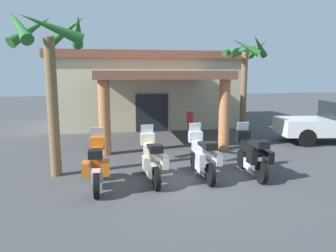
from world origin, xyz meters
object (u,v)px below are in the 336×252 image
object	(u,v)px
motorcycle_orange	(97,164)
motorcycle_black	(252,154)
motel_building	(146,88)
palm_tree_near_portico	(245,61)
palm_tree_roadside	(50,54)
motorcycle_silver	(203,156)
motorcycle_cream	(152,159)
pedestrian	(190,122)

from	to	relation	value
motorcycle_orange	motorcycle_black	bearing A→B (deg)	-86.67
motel_building	palm_tree_near_portico	world-z (taller)	palm_tree_near_portico
motorcycle_orange	motorcycle_black	world-z (taller)	same
motel_building	palm_tree_roadside	size ratio (longest dim) A/B	2.27
palm_tree_near_portico	motorcycle_silver	bearing A→B (deg)	-123.28
motorcycle_cream	motorcycle_silver	size ratio (longest dim) A/B	1.00
motel_building	pedestrian	distance (m)	6.35
palm_tree_near_portico	motorcycle_orange	bearing A→B (deg)	-137.59
motel_building	motorcycle_cream	distance (m)	11.47
motorcycle_orange	motorcycle_black	size ratio (longest dim) A/B	1.00
motorcycle_black	pedestrian	size ratio (longest dim) A/B	1.33
pedestrian	palm_tree_roadside	xyz separation A→B (m)	(-5.48, -4.00, 2.85)
motorcycle_black	palm_tree_near_portico	bearing A→B (deg)	-18.90
palm_tree_roadside	pedestrian	bearing A→B (deg)	36.09
pedestrian	palm_tree_near_portico	world-z (taller)	palm_tree_near_portico
motel_building	pedestrian	world-z (taller)	motel_building
motel_building	palm_tree_near_portico	size ratio (longest dim) A/B	2.29
pedestrian	palm_tree_near_portico	xyz separation A→B (m)	(3.29, 1.36, 2.91)
motorcycle_black	palm_tree_near_portico	distance (m)	7.83
motorcycle_cream	motorcycle_black	size ratio (longest dim) A/B	1.00
motel_building	motorcycle_orange	size ratio (longest dim) A/B	5.35
motel_building	motorcycle_black	bearing A→B (deg)	-79.31
motel_building	palm_tree_roadside	bearing A→B (deg)	-111.37
motel_building	pedestrian	xyz separation A→B (m)	(1.28, -6.08, -1.32)
palm_tree_roadside	motorcycle_orange	bearing A→B (deg)	-48.66
motorcycle_cream	motorcycle_black	world-z (taller)	same
motorcycle_cream	motorcycle_black	distance (m)	3.20
motorcycle_orange	motorcycle_silver	distance (m)	3.21
motorcycle_silver	pedestrian	world-z (taller)	pedestrian
motel_building	motorcycle_orange	distance (m)	12.01
motorcycle_orange	palm_tree_near_portico	distance (m)	10.61
motel_building	motorcycle_black	xyz separation A→B (m)	(1.89, -11.35, -1.59)
palm_tree_near_portico	motel_building	bearing A→B (deg)	134.05
motel_building	palm_tree_roadside	distance (m)	11.03
motel_building	pedestrian	size ratio (longest dim) A/B	7.10
motorcycle_orange	palm_tree_roadside	world-z (taller)	palm_tree_roadside
pedestrian	palm_tree_roadside	distance (m)	7.36
motorcycle_black	pedestrian	distance (m)	5.32
motorcycle_orange	palm_tree_near_portico	bearing A→B (deg)	-46.58
motorcycle_cream	palm_tree_roadside	xyz separation A→B (m)	(-2.89, 1.21, 3.12)
motel_building	motorcycle_orange	bearing A→B (deg)	-102.88
motorcycle_silver	palm_tree_near_portico	xyz separation A→B (m)	(4.28, 6.52, 3.18)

